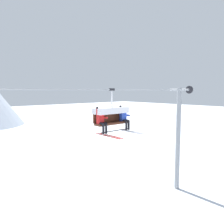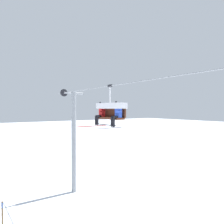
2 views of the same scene
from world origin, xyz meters
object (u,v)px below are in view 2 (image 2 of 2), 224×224
(skier_blue, at_px, (116,114))
(chairlift_chair, at_px, (111,109))
(skier_red, at_px, (100,113))
(lift_tower_near, at_px, (74,139))
(trail_sign, at_px, (2,214))

(skier_blue, bearing_deg, chairlift_chair, 164.26)
(chairlift_chair, height_order, skier_red, chairlift_chair)
(lift_tower_near, relative_size, skier_blue, 4.72)
(lift_tower_near, bearing_deg, chairlift_chair, -6.51)
(lift_tower_near, xyz_separation_m, skier_blue, (6.97, -0.92, 2.09))
(chairlift_chair, distance_m, skier_red, 0.84)
(lift_tower_near, bearing_deg, trail_sign, -61.96)
(chairlift_chair, height_order, skier_blue, chairlift_chair)
(trail_sign, bearing_deg, skier_red, 60.99)
(skier_red, xyz_separation_m, trail_sign, (-2.52, -4.55, -5.36))
(chairlift_chair, xyz_separation_m, skier_red, (-0.77, -0.21, -0.27))
(skier_blue, bearing_deg, trail_sign, -131.68)
(lift_tower_near, xyz_separation_m, chairlift_chair, (6.21, -0.71, 2.36))
(lift_tower_near, height_order, chairlift_chair, lift_tower_near)
(skier_red, height_order, skier_blue, same)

